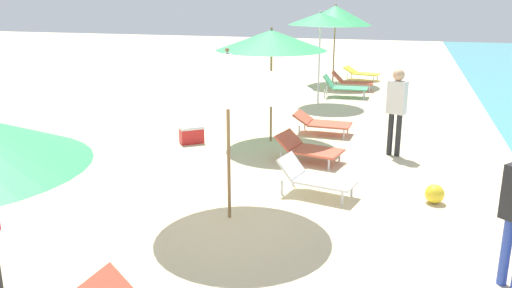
{
  "coord_description": "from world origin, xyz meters",
  "views": [
    {
      "loc": [
        2.54,
        1.2,
        3.22
      ],
      "look_at": [
        0.5,
        8.34,
        1.08
      ],
      "focal_mm": 36.86,
      "sensor_mm": 36.0,
      "label": 1
    }
  ],
  "objects_px": {
    "umbrella_fifth": "(321,19)",
    "lounger_third_shoreside": "(315,177)",
    "beach_ball": "(435,194)",
    "lounger_fifth_shoreside": "(344,86)",
    "person_walking_near": "(397,103)",
    "lounger_farthest_shoreside": "(361,73)",
    "umbrella_fourth": "(271,40)",
    "lounger_fourth_inland": "(308,148)",
    "umbrella_farthest": "(335,15)",
    "umbrella_third": "(227,72)",
    "lounger_farthest_inland": "(351,81)",
    "lounger_fourth_shoreside": "(322,122)",
    "cooler_box": "(192,134)"
  },
  "relations": [
    {
      "from": "lounger_farthest_shoreside",
      "to": "umbrella_fourth",
      "type": "bearing_deg",
      "value": -84.2
    },
    {
      "from": "umbrella_fourth",
      "to": "lounger_fifth_shoreside",
      "type": "xyz_separation_m",
      "value": [
        0.94,
        5.7,
        -1.9
      ]
    },
    {
      "from": "person_walking_near",
      "to": "umbrella_fifth",
      "type": "bearing_deg",
      "value": 45.62
    },
    {
      "from": "lounger_third_shoreside",
      "to": "umbrella_third",
      "type": "bearing_deg",
      "value": -117.45
    },
    {
      "from": "umbrella_third",
      "to": "umbrella_fifth",
      "type": "bearing_deg",
      "value": 90.9
    },
    {
      "from": "lounger_fifth_shoreside",
      "to": "lounger_farthest_inland",
      "type": "xyz_separation_m",
      "value": [
        0.11,
        1.28,
        -0.03
      ]
    },
    {
      "from": "lounger_third_shoreside",
      "to": "lounger_farthest_inland",
      "type": "bearing_deg",
      "value": 105.55
    },
    {
      "from": "lounger_farthest_inland",
      "to": "cooler_box",
      "type": "xyz_separation_m",
      "value": [
        -2.7,
        -7.62,
        -0.13
      ]
    },
    {
      "from": "lounger_fifth_shoreside",
      "to": "cooler_box",
      "type": "relative_size",
      "value": 2.37
    },
    {
      "from": "lounger_third_shoreside",
      "to": "umbrella_fourth",
      "type": "height_order",
      "value": "umbrella_fourth"
    },
    {
      "from": "umbrella_third",
      "to": "lounger_fourth_shoreside",
      "type": "xyz_separation_m",
      "value": [
        0.55,
        5.15,
        -1.89
      ]
    },
    {
      "from": "lounger_fifth_shoreside",
      "to": "beach_ball",
      "type": "height_order",
      "value": "lounger_fifth_shoreside"
    },
    {
      "from": "lounger_third_shoreside",
      "to": "umbrella_fifth",
      "type": "distance_m",
      "value": 7.89
    },
    {
      "from": "lounger_third_shoreside",
      "to": "person_walking_near",
      "type": "height_order",
      "value": "person_walking_near"
    },
    {
      "from": "umbrella_third",
      "to": "lounger_fourth_inland",
      "type": "height_order",
      "value": "umbrella_third"
    },
    {
      "from": "umbrella_third",
      "to": "beach_ball",
      "type": "xyz_separation_m",
      "value": [
        2.95,
        1.42,
        -2.02
      ]
    },
    {
      "from": "umbrella_fifth",
      "to": "person_walking_near",
      "type": "height_order",
      "value": "umbrella_fifth"
    },
    {
      "from": "lounger_fourth_shoreside",
      "to": "umbrella_fifth",
      "type": "height_order",
      "value": "umbrella_fifth"
    },
    {
      "from": "person_walking_near",
      "to": "cooler_box",
      "type": "distance_m",
      "value": 4.45
    },
    {
      "from": "lounger_fifth_shoreside",
      "to": "umbrella_fourth",
      "type": "bearing_deg",
      "value": -100.71
    },
    {
      "from": "umbrella_fifth",
      "to": "lounger_third_shoreside",
      "type": "bearing_deg",
      "value": -80.93
    },
    {
      "from": "lounger_third_shoreside",
      "to": "umbrella_fifth",
      "type": "height_order",
      "value": "umbrella_fifth"
    },
    {
      "from": "lounger_fourth_inland",
      "to": "lounger_farthest_shoreside",
      "type": "relative_size",
      "value": 0.97
    },
    {
      "from": "lounger_third_shoreside",
      "to": "umbrella_fourth",
      "type": "bearing_deg",
      "value": 129.74
    },
    {
      "from": "umbrella_fourth",
      "to": "cooler_box",
      "type": "distance_m",
      "value": 2.71
    },
    {
      "from": "umbrella_fifth",
      "to": "lounger_farthest_inland",
      "type": "height_order",
      "value": "umbrella_fifth"
    },
    {
      "from": "umbrella_fourth",
      "to": "umbrella_farthest",
      "type": "relative_size",
      "value": 0.88
    },
    {
      "from": "umbrella_third",
      "to": "lounger_fourth_shoreside",
      "type": "relative_size",
      "value": 1.86
    },
    {
      "from": "umbrella_third",
      "to": "person_walking_near",
      "type": "distance_m",
      "value": 4.6
    },
    {
      "from": "umbrella_fifth",
      "to": "beach_ball",
      "type": "height_order",
      "value": "umbrella_fifth"
    },
    {
      "from": "lounger_fourth_inland",
      "to": "lounger_fifth_shoreside",
      "type": "height_order",
      "value": "lounger_fifth_shoreside"
    },
    {
      "from": "lounger_fourth_shoreside",
      "to": "lounger_fourth_inland",
      "type": "xyz_separation_m",
      "value": [
        0.08,
        -2.16,
        -0.0
      ]
    },
    {
      "from": "umbrella_third",
      "to": "lounger_fourth_shoreside",
      "type": "bearing_deg",
      "value": 83.92
    },
    {
      "from": "umbrella_third",
      "to": "umbrella_fifth",
      "type": "relative_size",
      "value": 0.91
    },
    {
      "from": "umbrella_fourth",
      "to": "lounger_farthest_inland",
      "type": "relative_size",
      "value": 1.8
    },
    {
      "from": "lounger_fourth_shoreside",
      "to": "lounger_farthest_inland",
      "type": "xyz_separation_m",
      "value": [
        0.04,
        6.06,
        0.04
      ]
    },
    {
      "from": "umbrella_third",
      "to": "cooler_box",
      "type": "height_order",
      "value": "umbrella_third"
    },
    {
      "from": "lounger_fifth_shoreside",
      "to": "person_walking_near",
      "type": "xyz_separation_m",
      "value": [
        1.75,
        -6.06,
        0.75
      ]
    },
    {
      "from": "umbrella_farthest",
      "to": "beach_ball",
      "type": "distance_m",
      "value": 11.73
    },
    {
      "from": "umbrella_farthest",
      "to": "person_walking_near",
      "type": "bearing_deg",
      "value": -74.12
    },
    {
      "from": "umbrella_fourth",
      "to": "lounger_farthest_inland",
      "type": "xyz_separation_m",
      "value": [
        1.05,
        6.98,
        -1.93
      ]
    },
    {
      "from": "lounger_fourth_shoreside",
      "to": "lounger_fourth_inland",
      "type": "bearing_deg",
      "value": -85.53
    },
    {
      "from": "umbrella_third",
      "to": "beach_ball",
      "type": "bearing_deg",
      "value": 25.71
    },
    {
      "from": "lounger_fourth_shoreside",
      "to": "umbrella_farthest",
      "type": "relative_size",
      "value": 0.47
    },
    {
      "from": "lounger_farthest_inland",
      "to": "beach_ball",
      "type": "distance_m",
      "value": 10.08
    },
    {
      "from": "umbrella_farthest",
      "to": "umbrella_fourth",
      "type": "bearing_deg",
      "value": -91.71
    },
    {
      "from": "lounger_fourth_inland",
      "to": "lounger_fifth_shoreside",
      "type": "relative_size",
      "value": 0.97
    },
    {
      "from": "umbrella_fourth",
      "to": "person_walking_near",
      "type": "relative_size",
      "value": 1.42
    },
    {
      "from": "lounger_fourth_inland",
      "to": "lounger_farthest_inland",
      "type": "xyz_separation_m",
      "value": [
        -0.04,
        8.22,
        0.04
      ]
    },
    {
      "from": "lounger_fourth_inland",
      "to": "lounger_farthest_shoreside",
      "type": "xyz_separation_m",
      "value": [
        0.09,
        10.58,
        0.0
      ]
    }
  ]
}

